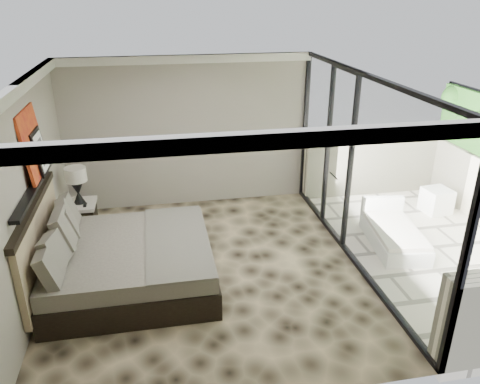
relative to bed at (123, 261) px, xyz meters
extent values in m
plane|color=black|center=(1.17, 0.12, -0.37)|extent=(5.00, 5.00, 0.00)
cube|color=silver|center=(1.17, 0.12, 2.42)|extent=(4.50, 5.00, 0.02)
cube|color=gray|center=(1.17, 2.61, 1.03)|extent=(4.50, 0.02, 2.80)
cube|color=gray|center=(-1.07, 0.12, 1.03)|extent=(0.02, 5.00, 2.80)
cube|color=white|center=(3.42, 0.12, 1.03)|extent=(0.08, 5.00, 2.80)
cube|color=beige|center=(4.92, 0.12, -0.43)|extent=(3.00, 5.00, 0.12)
cube|color=black|center=(-1.01, 0.22, 1.13)|extent=(0.12, 2.20, 0.05)
cube|color=black|center=(0.12, 0.00, -0.18)|extent=(2.23, 2.12, 0.38)
cube|color=#5B554C|center=(0.12, 0.00, 0.13)|extent=(2.17, 2.06, 0.23)
cube|color=#504E45|center=(0.75, 0.00, 0.25)|extent=(0.85, 2.10, 0.03)
cube|color=#93865D|center=(-1.03, 0.00, 0.37)|extent=(0.08, 2.22, 1.06)
cube|color=black|center=(-0.80, 1.77, -0.08)|extent=(0.64, 0.64, 0.58)
cone|color=black|center=(-0.77, 1.78, 0.24)|extent=(0.20, 0.20, 0.18)
cone|color=black|center=(-0.77, 1.78, 0.42)|extent=(0.20, 0.20, 0.18)
cylinder|color=beige|center=(-0.77, 1.78, 0.66)|extent=(0.35, 0.35, 0.24)
cube|color=#AB3D0E|center=(-1.02, 0.50, 1.60)|extent=(0.13, 0.90, 0.90)
cube|color=black|center=(-0.97, 0.61, 1.45)|extent=(0.11, 0.50, 0.60)
cube|color=white|center=(5.62, 1.32, -0.14)|extent=(0.50, 0.50, 0.45)
cube|color=silver|center=(4.25, 0.30, -0.25)|extent=(0.90, 1.51, 0.25)
cube|color=beige|center=(4.25, 0.30, -0.09)|extent=(0.86, 1.42, 0.07)
cube|color=silver|center=(4.34, 0.97, 0.04)|extent=(0.72, 0.20, 0.31)
camera|label=1|loc=(0.56, -5.77, 3.44)|focal=35.00mm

